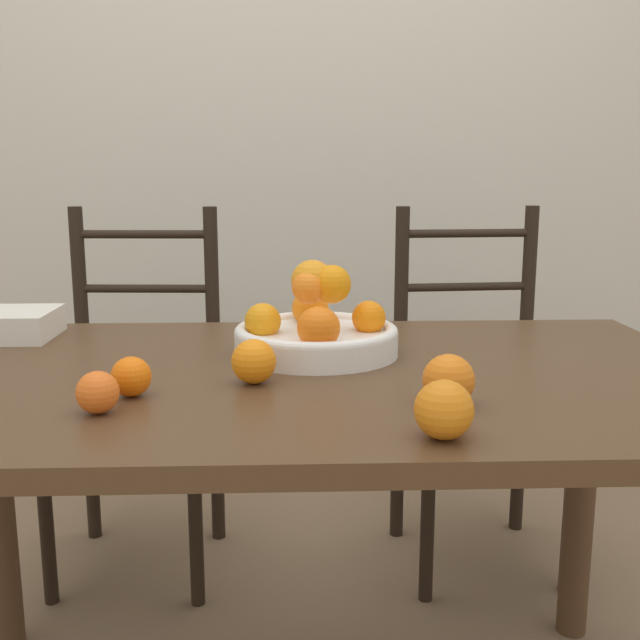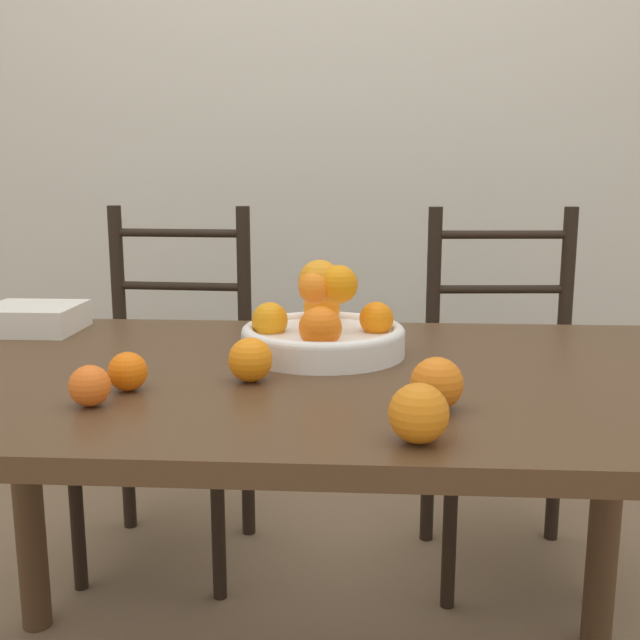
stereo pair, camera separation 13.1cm
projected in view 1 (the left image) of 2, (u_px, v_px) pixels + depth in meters
wall_back at (292, 113)px, 2.64m from camera, size 8.00×0.06×2.60m
dining_table at (295, 429)px, 1.32m from camera, size 1.50×0.86×0.75m
fruit_bowl at (318, 329)px, 1.41m from camera, size 0.31×0.31×0.18m
orange_loose_0 at (451, 380)px, 1.10m from camera, size 0.08×0.08×0.08m
orange_loose_1 at (100, 392)px, 1.06m from camera, size 0.06×0.06×0.06m
orange_loose_2 at (447, 410)px, 0.96m from camera, size 0.08×0.08×0.08m
orange_loose_3 at (133, 377)px, 1.15m from camera, size 0.06×0.06×0.06m
orange_loose_4 at (256, 361)px, 1.22m from camera, size 0.07×0.07×0.07m
chair_left at (140, 403)px, 2.06m from camera, size 0.44×0.42×1.00m
chair_right at (477, 400)px, 2.10m from camera, size 0.45×0.43×1.00m
book_stack at (8, 324)px, 1.55m from camera, size 0.20×0.17×0.06m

